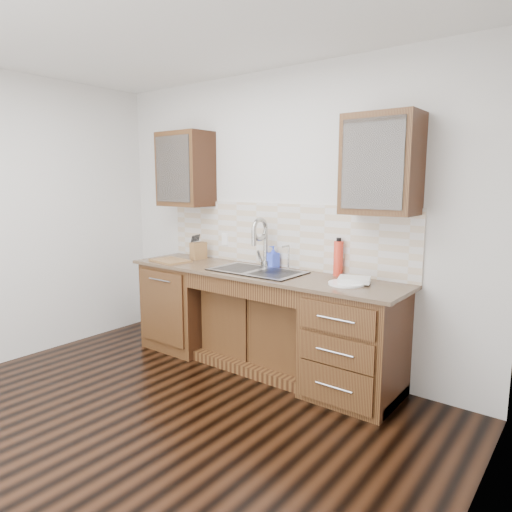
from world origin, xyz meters
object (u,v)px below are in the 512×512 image
Objects in this scene: soap_bottle at (273,257)px; cutting_board at (170,261)px; knife_block at (198,251)px; plate at (346,284)px; water_bottle at (338,259)px.

cutting_board is at bearing -144.08° from soap_bottle.
soap_bottle is 0.52× the size of cutting_board.
knife_block reaches higher than cutting_board.
soap_bottle reaches higher than cutting_board.
water_bottle is at bearing 128.34° from plate.
cutting_board is at bearing -166.83° from water_bottle.
water_bottle is at bearing 16.49° from knife_block.
plate is 1.76m from knife_block.
water_bottle reaches higher than cutting_board.
water_bottle is 1.71m from cutting_board.
cutting_board reaches higher than plate.
water_bottle is 1.69× the size of knife_block.
plate is 1.61× the size of knife_block.
knife_block is at bearing 66.22° from cutting_board.
soap_bottle is 0.88m from knife_block.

